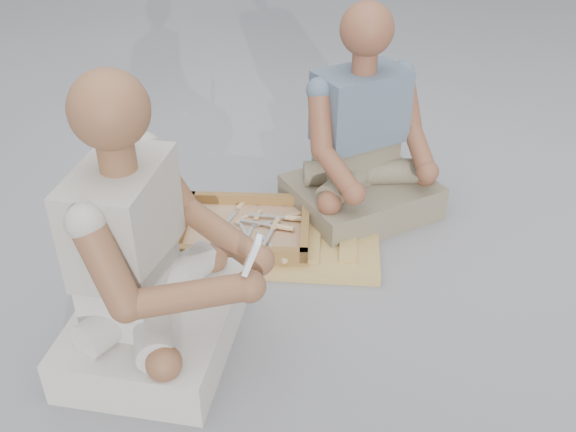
{
  "coord_description": "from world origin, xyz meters",
  "views": [
    {
      "loc": [
        -0.11,
        -1.67,
        1.47
      ],
      "look_at": [
        -0.07,
        0.13,
        0.3
      ],
      "focal_mm": 40.0,
      "sensor_mm": 36.0,
      "label": 1
    }
  ],
  "objects_px": {
    "tool_tray": "(244,229)",
    "companion": "(362,149)",
    "craftsman": "(146,267)",
    "carved_panel": "(296,243)"
  },
  "relations": [
    {
      "from": "tool_tray",
      "to": "craftsman",
      "type": "relative_size",
      "value": 0.58
    },
    {
      "from": "tool_tray",
      "to": "companion",
      "type": "height_order",
      "value": "companion"
    },
    {
      "from": "carved_panel",
      "to": "companion",
      "type": "xyz_separation_m",
      "value": [
        0.28,
        0.27,
        0.27
      ]
    },
    {
      "from": "carved_panel",
      "to": "craftsman",
      "type": "relative_size",
      "value": 0.7
    },
    {
      "from": "tool_tray",
      "to": "companion",
      "type": "bearing_deg",
      "value": 25.55
    },
    {
      "from": "carved_panel",
      "to": "companion",
      "type": "bearing_deg",
      "value": 44.24
    },
    {
      "from": "companion",
      "to": "carved_panel",
      "type": "bearing_deg",
      "value": 17.13
    },
    {
      "from": "tool_tray",
      "to": "craftsman",
      "type": "bearing_deg",
      "value": -115.23
    },
    {
      "from": "tool_tray",
      "to": "craftsman",
      "type": "xyz_separation_m",
      "value": [
        -0.26,
        -0.56,
        0.25
      ]
    },
    {
      "from": "carved_panel",
      "to": "craftsman",
      "type": "height_order",
      "value": "craftsman"
    }
  ]
}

